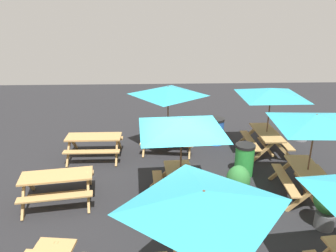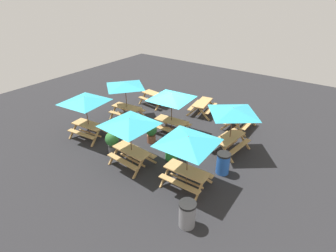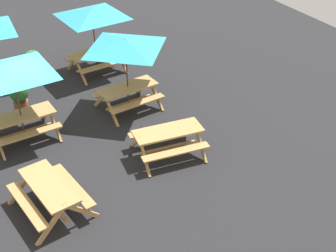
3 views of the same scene
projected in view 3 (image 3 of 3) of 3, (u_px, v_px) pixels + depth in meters
ground_plane at (26, 135)px, 13.25m from camera, size 27.40×27.40×0.00m
picnic_table_0 at (50, 191)px, 10.41m from camera, size 1.76×1.98×0.81m
picnic_table_1 at (168, 137)px, 12.19m from camera, size 1.95×1.71×0.81m
picnic_table_5 at (126, 49)px, 13.35m from camera, size 2.19×2.19×2.34m
picnic_table_6 at (92, 18)px, 15.45m from camera, size 2.81×2.81×2.34m
picnic_table_7 at (12, 75)px, 12.02m from camera, size 2.82×2.82×2.34m
potted_plant_0 at (19, 94)px, 13.91m from camera, size 0.59×0.59×1.15m
potted_plant_1 at (33, 64)px, 15.61m from camera, size 0.64×0.64×1.11m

